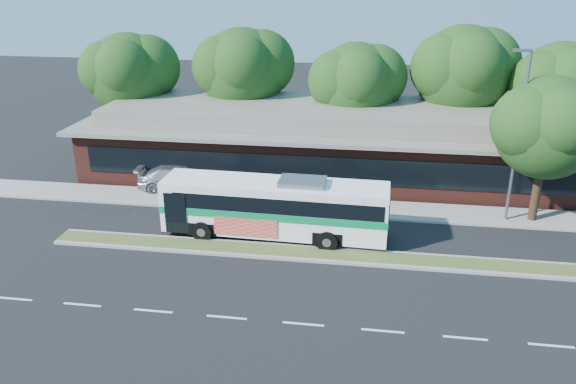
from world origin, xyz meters
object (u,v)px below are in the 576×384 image
transit_bus (276,204)px  sidewalk_tree (555,125)px  lamp_post (518,133)px  sedan (182,179)px

transit_bus → sidewalk_tree: 14.69m
lamp_post → transit_bus: 12.81m
transit_bus → sidewalk_tree: (13.70, 3.93, 3.55)m
sidewalk_tree → lamp_post: bearing=-169.8°
transit_bus → sidewalk_tree: sidewalk_tree is taller
transit_bus → sidewalk_tree: bearing=17.8°
lamp_post → transit_bus: lamp_post is taller
sidewalk_tree → sedan: bearing=175.9°
sedan → sidewalk_tree: 20.93m
lamp_post → sedan: (-18.56, 1.80, -4.12)m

